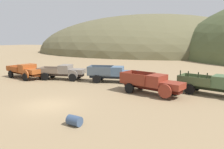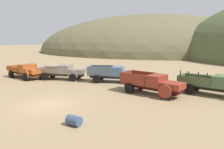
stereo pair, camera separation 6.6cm
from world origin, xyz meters
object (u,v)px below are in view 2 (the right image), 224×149
(truck_chalk_blue, at_px, (116,74))
(truck_rust_red, at_px, (155,84))
(truck_primer_gray, at_px, (65,72))
(truck_weathered_green, at_px, (220,85))
(oil_drum_tipped, at_px, (74,121))
(truck_oxide_orange, at_px, (27,71))

(truck_chalk_blue, height_order, truck_rust_red, same)
(truck_primer_gray, bearing_deg, truck_chalk_blue, -4.04)
(truck_primer_gray, distance_m, truck_weathered_green, 17.64)
(truck_primer_gray, distance_m, truck_rust_red, 12.48)
(oil_drum_tipped, bearing_deg, truck_oxide_orange, 142.24)
(truck_rust_red, relative_size, oil_drum_tipped, 6.63)
(truck_weathered_green, height_order, oil_drum_tipped, truck_weathered_green)
(truck_weathered_green, xyz_separation_m, oil_drum_tipped, (-8.54, -10.68, -0.69))
(truck_weathered_green, relative_size, oil_drum_tipped, 6.99)
(truck_primer_gray, distance_m, truck_chalk_blue, 6.71)
(truck_rust_red, bearing_deg, truck_primer_gray, -176.63)
(truck_oxide_orange, bearing_deg, truck_weathered_green, 15.07)
(truck_rust_red, bearing_deg, truck_weathered_green, 35.53)
(truck_primer_gray, relative_size, truck_weathered_green, 0.95)
(truck_primer_gray, relative_size, truck_rust_red, 1.00)
(truck_weathered_green, bearing_deg, oil_drum_tipped, -111.72)
(truck_chalk_blue, distance_m, truck_rust_red, 6.79)
(truck_oxide_orange, xyz_separation_m, truck_weathered_green, (22.64, -0.25, 0.01))
(truck_oxide_orange, xyz_separation_m, oil_drum_tipped, (14.10, -10.92, -0.68))
(truck_weathered_green, distance_m, oil_drum_tipped, 13.69)
(truck_chalk_blue, xyz_separation_m, oil_drum_tipped, (2.39, -13.06, -0.71))
(truck_weathered_green, bearing_deg, truck_rust_red, -145.82)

